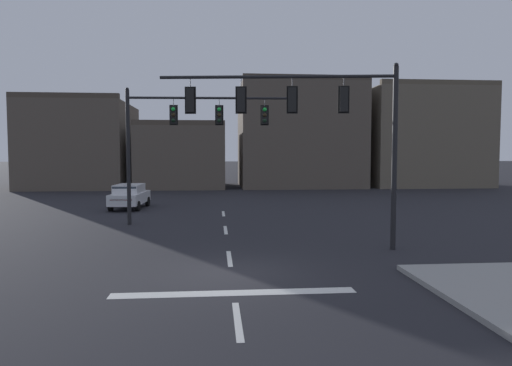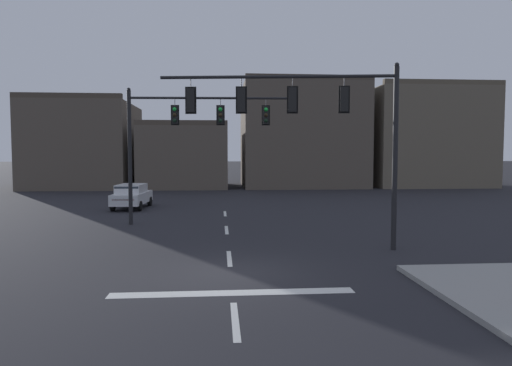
{
  "view_description": "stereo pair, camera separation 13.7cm",
  "coord_description": "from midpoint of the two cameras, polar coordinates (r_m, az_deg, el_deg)",
  "views": [
    {
      "loc": [
        -0.47,
        -13.87,
        3.63
      ],
      "look_at": [
        0.95,
        2.31,
        2.6
      ],
      "focal_mm": 32.52,
      "sensor_mm": 36.0,
      "label": 1
    },
    {
      "loc": [
        -0.33,
        -13.88,
        3.63
      ],
      "look_at": [
        0.95,
        2.31,
        2.6
      ],
      "focal_mm": 32.52,
      "sensor_mm": 36.0,
      "label": 2
    }
  ],
  "objects": [
    {
      "name": "signal_mast_near_side",
      "position": [
        17.66,
        6.68,
        8.19
      ],
      "size": [
        8.86,
        1.29,
        6.99
      ],
      "color": "black",
      "rests_on": "ground"
    },
    {
      "name": "car_lot_nearside",
      "position": [
        31.72,
        -15.39,
        -1.5
      ],
      "size": [
        2.16,
        4.55,
        1.61
      ],
      "color": "silver",
      "rests_on": "ground"
    },
    {
      "name": "signal_mast_far_side",
      "position": [
        23.94,
        -9.28,
        6.62
      ],
      "size": [
        8.4,
        0.67,
        6.95
      ],
      "color": "black",
      "rests_on": "ground"
    },
    {
      "name": "stop_bar_paint",
      "position": [
        12.42,
        -3.05,
        -13.35
      ],
      "size": [
        6.4,
        0.5,
        0.01
      ],
      "primitive_type": "cube",
      "color": "silver",
      "rests_on": "ground"
    },
    {
      "name": "lane_centreline",
      "position": [
        16.29,
        -3.54,
        -9.24
      ],
      "size": [
        0.16,
        26.4,
        0.01
      ],
      "color": "silver",
      "rests_on": "ground"
    },
    {
      "name": "building_row",
      "position": [
        51.27,
        1.37,
        5.06
      ],
      "size": [
        48.96,
        11.67,
        11.47
      ],
      "color": "brown",
      "rests_on": "ground"
    },
    {
      "name": "ground_plane",
      "position": [
        14.35,
        -3.33,
        -11.03
      ],
      "size": [
        400.0,
        400.0,
        0.0
      ],
      "primitive_type": "plane",
      "color": "#232328"
    }
  ]
}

